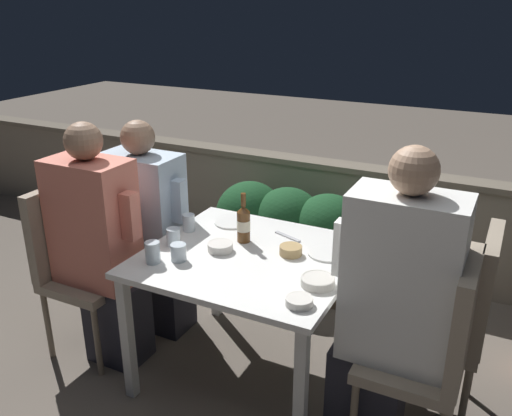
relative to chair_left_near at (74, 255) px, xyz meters
name	(u,v)px	position (x,y,z in m)	size (l,w,h in m)	color
ground_plane	(250,372)	(0.98, 0.20, -0.57)	(16.00, 16.00, 0.00)	#665B51
parapet_wall	(339,214)	(0.98, 1.62, -0.17)	(9.00, 0.18, 0.78)	gray
dining_table	(250,269)	(0.98, 0.20, 0.05)	(1.01, 0.94, 0.70)	white
planter_hedge	(287,232)	(0.76, 1.17, -0.18)	(1.04, 0.47, 0.70)	brown
chair_left_near	(74,255)	(0.00, 0.00, 0.00)	(0.42, 0.41, 0.95)	gray
person_coral_top	(100,247)	(0.20, 0.00, 0.10)	(0.50, 0.26, 1.32)	#282833
chair_left_far	(123,232)	(0.04, 0.36, 0.00)	(0.42, 0.41, 0.95)	gray
person_blue_shirt	(150,229)	(0.24, 0.36, 0.06)	(0.51, 0.26, 1.26)	#282833
chair_right_near	(438,345)	(1.91, 0.05, 0.00)	(0.42, 0.41, 0.95)	gray
person_white_polo	(392,307)	(1.71, 0.05, 0.12)	(0.51, 0.26, 1.38)	#282833
chair_right_far	(461,311)	(1.96, 0.36, 0.00)	(0.42, 0.41, 0.95)	gray
beer_bottle	(244,223)	(0.88, 0.32, 0.24)	(0.07, 0.07, 0.26)	brown
plate_0	(232,222)	(0.71, 0.50, 0.14)	(0.20, 0.20, 0.01)	white
plate_1	(327,253)	(1.32, 0.37, 0.14)	(0.19, 0.19, 0.01)	white
bowl_0	(299,301)	(1.37, -0.13, 0.16)	(0.12, 0.12, 0.03)	silver
bowl_1	(318,281)	(1.38, 0.06, 0.16)	(0.15, 0.15, 0.04)	beige
bowl_2	(220,246)	(0.83, 0.17, 0.16)	(0.13, 0.13, 0.04)	silver
bowl_3	(291,250)	(1.16, 0.29, 0.16)	(0.11, 0.11, 0.05)	tan
glass_cup_0	(178,252)	(0.70, -0.01, 0.18)	(0.08, 0.08, 0.08)	silver
glass_cup_1	(153,252)	(0.61, -0.08, 0.19)	(0.07, 0.07, 0.10)	silver
glass_cup_2	(174,237)	(0.59, 0.12, 0.18)	(0.07, 0.07, 0.09)	silver
glass_cup_3	(189,223)	(0.55, 0.31, 0.18)	(0.06, 0.06, 0.09)	silver
fork_0	(288,237)	(1.06, 0.47, 0.14)	(0.17, 0.08, 0.01)	silver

